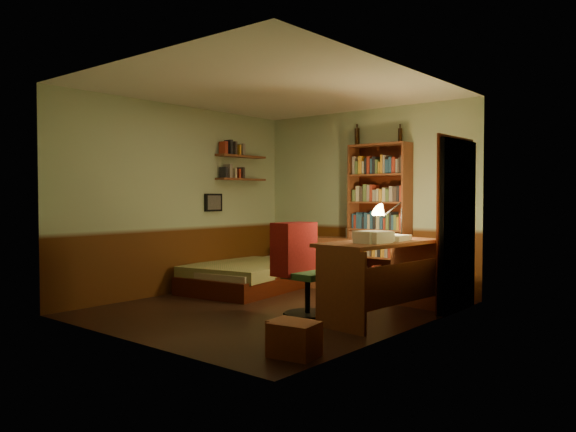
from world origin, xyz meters
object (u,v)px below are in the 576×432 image
Objects in this scene: mini_stereo at (357,233)px; bookshelf at (379,218)px; dresser at (334,262)px; office_chair at (308,273)px; bed at (257,265)px; desk_lamp at (402,216)px; cardboard_box_a at (294,339)px; desk at (380,280)px; cardboard_box_b at (291,334)px.

bookshelf is at bearing -8.49° from mini_stereo.
bookshelf reaches higher than dresser.
office_chair reaches higher than mini_stereo.
dresser reaches higher than bed.
bed is 1.13m from dresser.
dresser is at bearing 119.61° from office_chair.
cardboard_box_a is at bearing -105.67° from desk_lamp.
desk is (1.30, -1.55, -0.38)m from mini_stereo.
mini_stereo is at bearing 135.00° from desk.
dresser is at bearing -172.28° from bookshelf.
cardboard_box_b is at bearing -69.72° from mini_stereo.
cardboard_box_a is at bearing -78.18° from desk.
bookshelf is 1.31m from desk_lamp.
bookshelf is (0.39, -0.04, 0.23)m from mini_stereo.
mini_stereo is at bearing -3.59° from dresser.
dresser is 2.16m from office_chair.
mini_stereo is 0.27× the size of office_chair.
cardboard_box_a is (0.21, -1.75, -0.28)m from desk.
desk_lamp reaches higher than cardboard_box_b.
office_chair reaches higher than cardboard_box_b.
bed is 6.39× the size of cardboard_box_b.
dresser is 2.37× the size of cardboard_box_b.
bookshelf is (0.72, 0.08, 0.67)m from dresser.
desk_lamp reaches higher than bed.
desk_lamp is 2.49m from cardboard_box_a.
office_chair is 2.81× the size of cardboard_box_b.
mini_stereo is at bearing 110.15° from office_chair.
mini_stereo is 0.51× the size of desk_lamp.
bookshelf is 2.12× the size of office_chair.
cardboard_box_b is at bearing -110.33° from desk_lamp.
office_chair is at bearing -81.08° from bookshelf.
office_chair reaches higher than dresser.
desk_lamp is at bearing -9.93° from bed.
bed is 4.23× the size of desk_lamp.
bed is 2.52m from desk.
office_chair is (0.28, -2.00, -0.55)m from bookshelf.
bed is 1.90m from bookshelf.
desk is 1.60m from cardboard_box_b.
cardboard_box_b is (0.02, -1.57, -0.30)m from desk.
mini_stereo is at bearing 31.33° from bed.
desk_lamp is (2.40, -0.10, 0.78)m from bed.
bed is 2.53m from desk_lamp.
bed is 2.13m from office_chair.
mini_stereo is 0.13× the size of bookshelf.
cardboard_box_a is (1.12, -3.26, -0.89)m from bookshelf.
office_chair reaches higher than desk.
desk_lamp is at bearing 91.36° from cardboard_box_b.
desk is (0.91, -1.51, -0.61)m from bookshelf.
bed reaches higher than cardboard_box_a.
office_chair is (0.67, -2.04, -0.32)m from mini_stereo.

